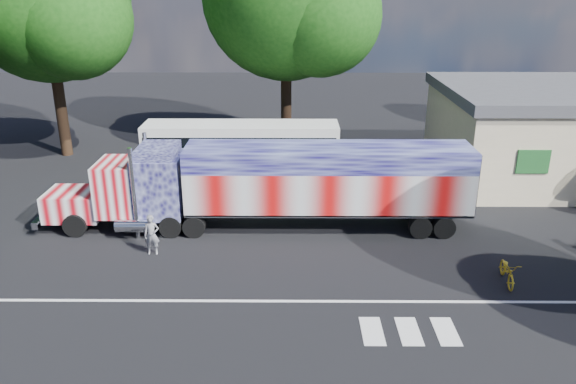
{
  "coord_description": "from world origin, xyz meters",
  "views": [
    {
      "loc": [
        0.16,
        -20.32,
        10.71
      ],
      "look_at": [
        0.0,
        3.0,
        1.9
      ],
      "focal_mm": 35.0,
      "sensor_mm": 36.0,
      "label": 1
    }
  ],
  "objects_px": {
    "coach_bus": "(242,150)",
    "bicycle": "(507,271)",
    "semi_truck": "(274,184)",
    "woman": "(152,235)"
  },
  "relations": [
    {
      "from": "coach_bus",
      "to": "woman",
      "type": "height_order",
      "value": "coach_bus"
    },
    {
      "from": "semi_truck",
      "to": "woman",
      "type": "bearing_deg",
      "value": -151.48
    },
    {
      "from": "woman",
      "to": "coach_bus",
      "type": "bearing_deg",
      "value": 69.43
    },
    {
      "from": "semi_truck",
      "to": "bicycle",
      "type": "relative_size",
      "value": 10.7
    },
    {
      "from": "bicycle",
      "to": "woman",
      "type": "bearing_deg",
      "value": 176.38
    },
    {
      "from": "coach_bus",
      "to": "semi_truck",
      "type": "bearing_deg",
      "value": -73.44
    },
    {
      "from": "coach_bus",
      "to": "bicycle",
      "type": "distance_m",
      "value": 16.32
    },
    {
      "from": "semi_truck",
      "to": "coach_bus",
      "type": "bearing_deg",
      "value": 106.56
    },
    {
      "from": "semi_truck",
      "to": "bicycle",
      "type": "xyz_separation_m",
      "value": [
        8.91,
        -5.02,
        -1.66
      ]
    },
    {
      "from": "coach_bus",
      "to": "bicycle",
      "type": "relative_size",
      "value": 6.02
    }
  ]
}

